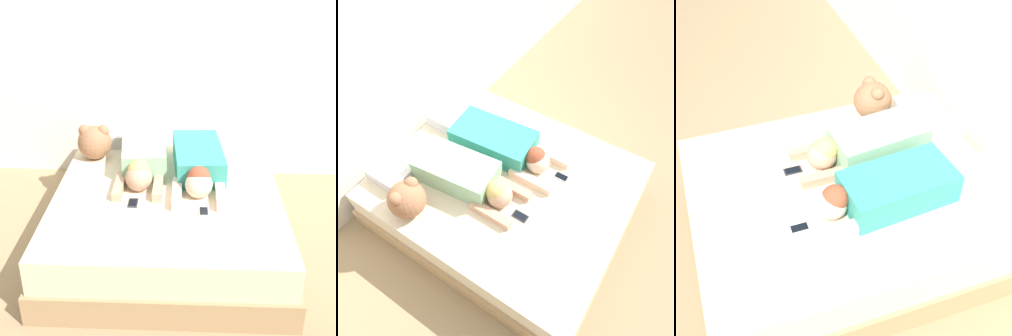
% 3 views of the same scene
% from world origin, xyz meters
% --- Properties ---
extents(ground_plane, '(12.00, 12.00, 0.00)m').
position_xyz_m(ground_plane, '(0.00, 0.00, 0.00)').
color(ground_plane, '#9E8460').
extents(wall_back, '(12.00, 0.06, 2.60)m').
position_xyz_m(wall_back, '(0.00, 1.19, 1.30)').
color(wall_back, white).
rests_on(wall_back, ground_plane).
extents(bed, '(1.76, 2.08, 0.47)m').
position_xyz_m(bed, '(0.00, 0.00, 0.23)').
color(bed, tan).
rests_on(bed, ground_plane).
extents(pillow_head_left, '(0.51, 0.33, 0.12)m').
position_xyz_m(pillow_head_left, '(-0.38, 0.81, 0.53)').
color(pillow_head_left, silver).
rests_on(pillow_head_left, bed).
extents(pillow_head_right, '(0.51, 0.33, 0.12)m').
position_xyz_m(pillow_head_right, '(0.38, 0.81, 0.53)').
color(pillow_head_right, silver).
rests_on(pillow_head_right, bed).
extents(person_left, '(0.42, 0.95, 0.24)m').
position_xyz_m(person_left, '(-0.22, 0.23, 0.58)').
color(person_left, '#8CBF99').
rests_on(person_left, bed).
extents(person_right, '(0.43, 1.04, 0.23)m').
position_xyz_m(person_right, '(0.24, 0.18, 0.58)').
color(person_right, teal).
rests_on(person_right, bed).
extents(cell_phone_left, '(0.07, 0.12, 0.01)m').
position_xyz_m(cell_phone_left, '(-0.24, -0.29, 0.48)').
color(cell_phone_left, '#2D2D33').
rests_on(cell_phone_left, bed).
extents(cell_phone_right, '(0.07, 0.12, 0.01)m').
position_xyz_m(cell_phone_right, '(0.27, -0.38, 0.48)').
color(cell_phone_right, silver).
rests_on(cell_phone_right, bed).
extents(plush_toy, '(0.29, 0.29, 0.31)m').
position_xyz_m(plush_toy, '(-0.65, 0.47, 0.63)').
color(plush_toy, '#996647').
rests_on(plush_toy, bed).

